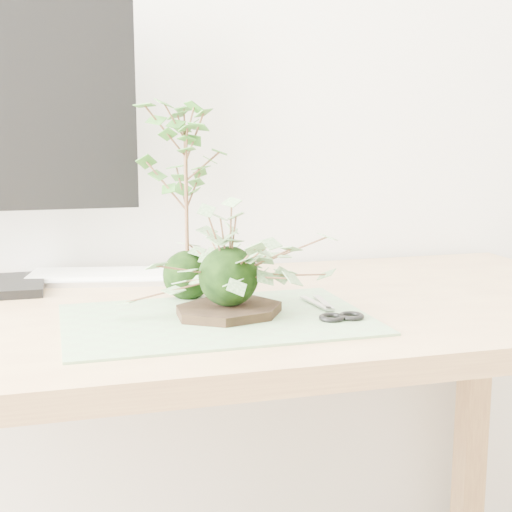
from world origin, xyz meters
The scene contains 7 objects.
desk centered at (-0.08, 1.23, 0.65)m, with size 1.60×0.70×0.74m.
cutting_mat centered at (-0.07, 1.13, 0.74)m, with size 0.48×0.32×0.00m, color #6F9867.
stone_dish centered at (-0.04, 1.15, 0.75)m, with size 0.19×0.19×0.01m, color black.
ivy_kokedama centered at (-0.04, 1.15, 0.85)m, with size 0.33×0.33×0.19m.
maple_kokedama centered at (-0.09, 1.29, 1.00)m, with size 0.25×0.25×0.37m.
keyboard centered at (-0.15, 1.48, 0.75)m, with size 0.47×0.22×0.02m.
scissors centered at (0.12, 1.10, 0.75)m, with size 0.08×0.17×0.01m.
Camera 1 is at (-0.30, 0.06, 1.04)m, focal length 50.00 mm.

